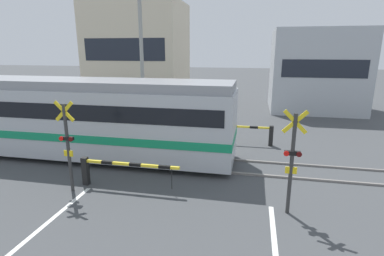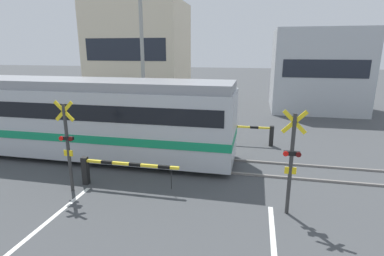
{
  "view_description": "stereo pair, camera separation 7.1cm",
  "coord_description": "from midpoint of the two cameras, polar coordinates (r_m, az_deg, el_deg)",
  "views": [
    {
      "loc": [
        2.37,
        0.37,
        4.68
      ],
      "look_at": [
        0.0,
        11.8,
        1.6
      ],
      "focal_mm": 28.0,
      "sensor_mm": 36.0,
      "label": 1
    },
    {
      "loc": [
        2.44,
        0.38,
        4.68
      ],
      "look_at": [
        0.0,
        11.8,
        1.6
      ],
      "focal_mm": 28.0,
      "sensor_mm": 36.0,
      "label": 2
    }
  ],
  "objects": [
    {
      "name": "crossing_barrier_near",
      "position": [
        10.85,
        -15.43,
        -7.29
      ],
      "size": [
        3.54,
        0.2,
        1.02
      ],
      "color": "black",
      "rests_on": "ground_plane"
    },
    {
      "name": "building_left_of_street",
      "position": [
        27.05,
        -9.88,
        13.62
      ],
      "size": [
        7.81,
        5.92,
        8.46
      ],
      "color": "beige",
      "rests_on": "ground_plane"
    },
    {
      "name": "rail_track_near",
      "position": [
        12.04,
        -0.41,
        -7.89
      ],
      "size": [
        50.0,
        0.1,
        0.08
      ],
      "color": "gray",
      "rests_on": "ground_plane"
    },
    {
      "name": "commuter_train",
      "position": [
        14.34,
        -22.09,
        2.25
      ],
      "size": [
        14.6,
        2.79,
        3.44
      ],
      "color": "#B7BCC1",
      "rests_on": "ground_plane"
    },
    {
      "name": "crossing_barrier_far",
      "position": [
        15.31,
        11.69,
        -0.6
      ],
      "size": [
        3.54,
        0.2,
        1.02
      ],
      "color": "black",
      "rests_on": "ground_plane"
    },
    {
      "name": "crossing_signal_left",
      "position": [
        10.64,
        -22.45,
        -2.59
      ],
      "size": [
        0.68,
        0.15,
        3.1
      ],
      "color": "#333333",
      "rests_on": "ground_plane"
    },
    {
      "name": "rail_track_far",
      "position": [
        13.35,
        0.93,
        -5.57
      ],
      "size": [
        50.0,
        0.1,
        0.08
      ],
      "color": "gray",
      "rests_on": "ground_plane"
    },
    {
      "name": "crossing_signal_right",
      "position": [
        8.9,
        18.62,
        -5.52
      ],
      "size": [
        0.68,
        0.15,
        3.1
      ],
      "color": "#333333",
      "rests_on": "ground_plane"
    },
    {
      "name": "utility_pole_streetside",
      "position": [
        18.53,
        -9.3,
        13.12
      ],
      "size": [
        0.22,
        0.22,
        8.41
      ],
      "color": "gray",
      "rests_on": "ground_plane"
    },
    {
      "name": "building_right_of_street",
      "position": [
        25.6,
        22.76,
        10.07
      ],
      "size": [
        6.67,
        5.92,
        6.16
      ],
      "color": "#B2B7BC",
      "rests_on": "ground_plane"
    }
  ]
}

